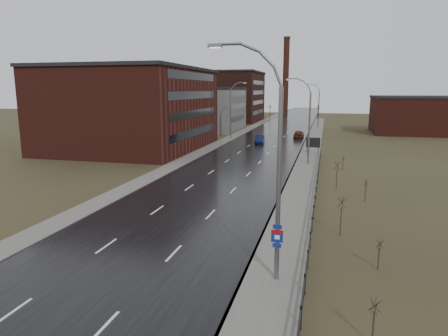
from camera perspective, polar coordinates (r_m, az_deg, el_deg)
The scene contains 26 objects.
ground at distance 22.80m, azimuth -16.60°, elevation -14.99°, with size 320.00×320.00×0.00m, color #2D2819.
road at distance 78.78m, azimuth 6.30°, elevation 3.89°, with size 14.00×300.00×0.06m, color black.
sidewalk_right at distance 53.35m, azimuth 11.61°, elevation 0.34°, with size 3.20×180.00×0.18m, color #595651.
curb_right at distance 53.43m, azimuth 9.98°, elevation 0.42°, with size 0.16×180.00×0.18m, color slate.
sidewalk_left at distance 80.33m, azimuth 0.48°, elevation 4.12°, with size 2.40×260.00×0.12m, color #595651.
warehouse_near at distance 70.16m, azimuth -12.85°, elevation 8.32°, with size 22.44×28.56×13.50m.
warehouse_mid at distance 99.79m, azimuth -2.52°, elevation 8.47°, with size 16.32×20.40×10.50m.
warehouse_far at distance 129.92m, azimuth -0.77°, elevation 10.20°, with size 26.52×24.48×15.50m.
building_right at distance 101.41m, azimuth 25.56°, elevation 6.88°, with size 18.36×16.32×8.50m.
smokestack at distance 168.34m, azimuth 8.82°, elevation 12.92°, with size 2.70×2.70×30.70m.
streetlight_main at distance 19.91m, azimuth 6.96°, elevation 0.04°, with size 3.91×0.29×12.11m.
streetlight_right_mid at distance 53.60m, azimuth 11.80°, elevation 6.59°, with size 3.36×0.28×11.35m.
streetlight_left at distance 81.65m, azimuth 1.17°, elevation 8.30°, with size 3.36×0.28×11.35m.
streetlight_right_far at distance 107.49m, azimuth 13.22°, elevation 8.69°, with size 3.36×0.28×11.35m.
guardrail at distance 36.86m, azimuth 12.94°, elevation -3.53°, with size 0.10×53.05×1.10m.
shrub_a at distance 17.60m, azimuth 20.60°, elevation -19.73°, with size 0.47×0.49×1.96m.
shrub_b at distance 24.18m, azimuth 21.27°, elevation -11.33°, with size 0.42×0.45×1.76m.
shrub_c at distance 28.55m, azimuth 16.38°, elevation -6.46°, with size 0.64×0.68×2.74m.
shrub_d at distance 37.86m, azimuth 19.58°, elevation -2.97°, with size 0.48×0.50×2.00m.
shrub_e at distance 41.71m, azimuth 15.83°, elevation -0.86°, with size 0.66×0.70×2.83m.
shrub_f at distance 52.05m, azimuth 16.63°, elevation 0.72°, with size 0.40×0.42×1.65m.
billboard at distance 63.43m, azimuth 12.62°, elevation 3.50°, with size 2.14×0.17×2.59m.
traffic_light_left at distance 138.79m, azimuth 6.61°, elevation 8.88°, with size 0.58×2.73×5.30m.
traffic_light_right at distance 137.52m, azimuth 13.30°, elevation 8.64°, with size 0.58×2.73×5.30m.
car_near at distance 74.53m, azimuth 5.14°, elevation 4.07°, with size 1.60×4.60×1.52m, color #0B153A.
car_far at distance 84.27m, azimuth 10.63°, elevation 4.77°, with size 1.91×4.75×1.62m, color #56210E.
Camera 1 is at (10.95, -17.39, 9.86)m, focal length 32.00 mm.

